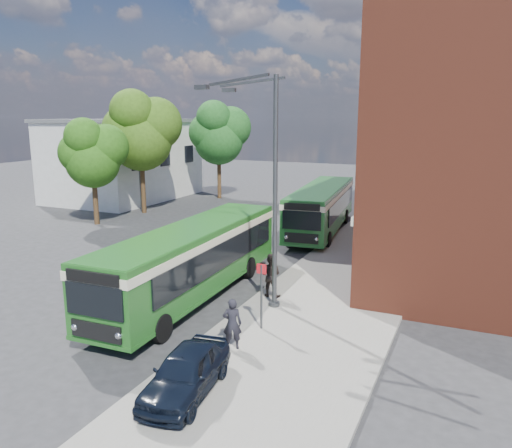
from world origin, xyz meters
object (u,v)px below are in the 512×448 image
at_px(street_lamp, 266,189).
at_px(bus_rear, 322,205).
at_px(parked_car, 186,372).
at_px(bus_front, 192,255).

relative_size(street_lamp, bus_rear, 0.73).
relative_size(bus_rear, parked_car, 3.34).
xyz_separation_m(street_lamp, bus_rear, (-1.96, 13.97, -2.96)).
bearing_deg(street_lamp, bus_front, -178.29).
bearing_deg(parked_car, bus_rear, 89.89).
distance_m(bus_front, parked_car, 7.94).
bearing_deg(parked_car, bus_front, 112.74).
distance_m(street_lamp, parked_car, 8.03).
xyz_separation_m(bus_front, bus_rear, (1.34, 14.07, -0.00)).
height_order(street_lamp, bus_front, street_lamp).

